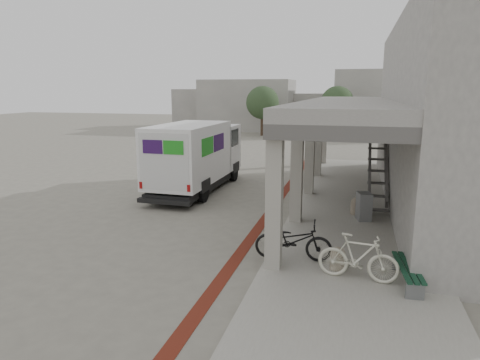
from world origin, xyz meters
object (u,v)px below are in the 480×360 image
(utility_cabinet, at_px, (364,206))
(bicycle_cream, at_px, (358,257))
(bicycle_black, at_px, (293,241))
(bench, at_px, (408,271))
(fedex_truck, at_px, (197,155))

(utility_cabinet, distance_m, bicycle_cream, 4.89)
(utility_cabinet, height_order, bicycle_black, bicycle_black)
(bench, bearing_deg, fedex_truck, 129.81)
(utility_cabinet, xyz_separation_m, bicycle_black, (-1.80, -4.08, 0.05))
(bench, distance_m, utility_cabinet, 4.88)
(fedex_truck, relative_size, bench, 3.88)
(fedex_truck, bearing_deg, bicycle_cream, -48.18)
(bench, height_order, bicycle_black, bicycle_black)
(fedex_truck, bearing_deg, bicycle_black, -52.54)
(utility_cabinet, bearing_deg, bench, -93.67)
(bicycle_cream, bearing_deg, bicycle_black, 70.52)
(fedex_truck, bearing_deg, bench, -43.68)
(bench, height_order, utility_cabinet, utility_cabinet)
(bench, bearing_deg, bicycle_cream, 178.95)
(bench, bearing_deg, utility_cabinet, 94.87)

